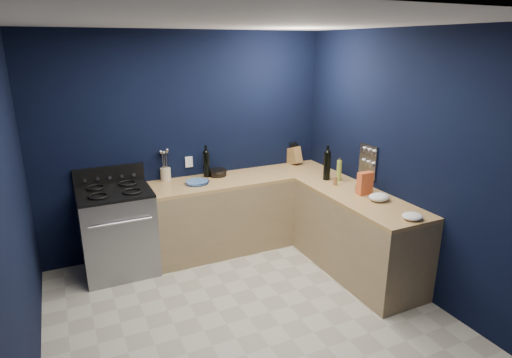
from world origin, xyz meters
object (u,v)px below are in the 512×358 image
gas_range (118,233)px  crouton_bag (365,183)px  utensil_crock (166,174)px  plate_stack (197,182)px  knife_block (294,156)px

gas_range → crouton_bag: bearing=-24.6°
utensil_crock → crouton_bag: (1.81, -1.39, 0.05)m
plate_stack → utensil_crock: 0.41m
knife_block → utensil_crock: bearing=171.2°
knife_block → crouton_bag: same height
knife_block → crouton_bag: 1.39m
plate_stack → knife_block: size_ratio=1.18×
gas_range → utensil_crock: bearing=23.3°
plate_stack → gas_range: bearing=179.7°
knife_block → crouton_bag: size_ratio=0.90×
gas_range → utensil_crock: size_ratio=6.08×
crouton_bag → knife_block: bearing=91.0°
plate_stack → crouton_bag: 1.88m
utensil_crock → knife_block: (1.74, 0.00, 0.03)m
utensil_crock → knife_block: size_ratio=0.69×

